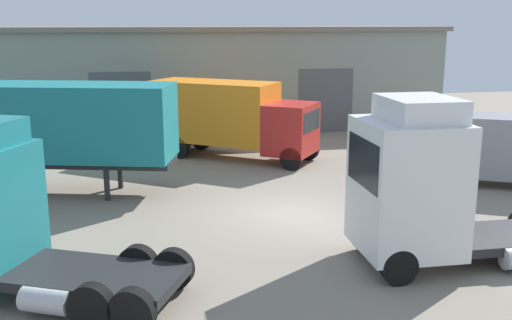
# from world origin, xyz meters

# --- Properties ---
(ground_plane) EXTENTS (60.00, 60.00, 0.00)m
(ground_plane) POSITION_xyz_m (0.00, 0.00, 0.00)
(ground_plane) COLOR gray
(warehouse_building) EXTENTS (26.08, 9.13, 5.87)m
(warehouse_building) POSITION_xyz_m (0.00, 18.31, 2.94)
(warehouse_building) COLOR gray
(warehouse_building) RESTS_ON ground_plane
(tractor_unit_white) EXTENTS (6.81, 2.62, 4.38)m
(tractor_unit_white) POSITION_xyz_m (2.34, -4.66, 2.05)
(tractor_unit_white) COLOR silver
(tractor_unit_white) RESTS_ON ground_plane
(container_trailer_green) EXTENTS (12.62, 5.68, 4.02)m
(container_trailer_green) POSITION_xyz_m (-9.65, 4.60, 2.57)
(container_trailer_green) COLOR #197075
(container_trailer_green) RESTS_ON ground_plane
(delivery_van_grey) EXTENTS (5.47, 4.11, 2.68)m
(delivery_van_grey) POSITION_xyz_m (8.42, 2.23, 1.45)
(delivery_van_grey) COLOR gray
(delivery_van_grey) RESTS_ON ground_plane
(box_truck_red) EXTENTS (7.63, 6.42, 3.49)m
(box_truck_red) POSITION_xyz_m (-0.68, 8.63, 1.96)
(box_truck_red) COLOR red
(box_truck_red) RESTS_ON ground_plane
(gravel_pile) EXTENTS (3.54, 3.54, 1.47)m
(gravel_pile) POSITION_xyz_m (7.66, 7.45, 0.74)
(gravel_pile) COLOR #565147
(gravel_pile) RESTS_ON ground_plane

